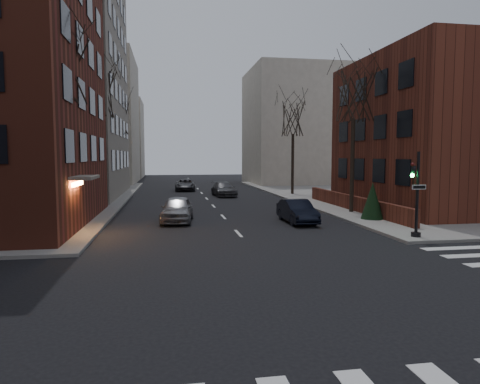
{
  "coord_description": "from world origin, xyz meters",
  "views": [
    {
      "loc": [
        -3.51,
        -9.25,
        3.96
      ],
      "look_at": [
        0.32,
        13.42,
        2.0
      ],
      "focal_mm": 32.0,
      "sensor_mm": 36.0,
      "label": 1
    }
  ],
  "objects_px": {
    "car_lane_far": "(185,185)",
    "evergreen_shrub": "(372,200)",
    "tree_left_b": "(98,92)",
    "tree_left_c": "(118,119)",
    "traffic_signal": "(416,200)",
    "streetlamp_far": "(127,153)",
    "car_lane_silver": "(177,209)",
    "tree_right_b": "(293,119)",
    "tree_right_a": "(354,94)",
    "car_lane_gray": "(224,189)",
    "parked_sedan": "(297,211)",
    "sandwich_board": "(381,211)",
    "streetlamp_near": "(100,152)",
    "tree_left_a": "(60,66)"
  },
  "relations": [
    {
      "from": "car_lane_far",
      "to": "evergreen_shrub",
      "type": "height_order",
      "value": "evergreen_shrub"
    },
    {
      "from": "tree_left_b",
      "to": "tree_left_c",
      "type": "distance_m",
      "value": 14.03
    },
    {
      "from": "traffic_signal",
      "to": "streetlamp_far",
      "type": "xyz_separation_m",
      "value": [
        -16.14,
        33.01,
        2.33
      ]
    },
    {
      "from": "tree_left_b",
      "to": "car_lane_silver",
      "type": "distance_m",
      "value": 13.79
    },
    {
      "from": "tree_right_b",
      "to": "car_lane_silver",
      "type": "distance_m",
      "value": 20.62
    },
    {
      "from": "tree_left_b",
      "to": "tree_right_a",
      "type": "bearing_deg",
      "value": -24.44
    },
    {
      "from": "car_lane_gray",
      "to": "evergreen_shrub",
      "type": "relative_size",
      "value": 2.14
    },
    {
      "from": "parked_sedan",
      "to": "tree_left_c",
      "type": "bearing_deg",
      "value": 115.93
    },
    {
      "from": "tree_left_b",
      "to": "streetlamp_far",
      "type": "relative_size",
      "value": 1.72
    },
    {
      "from": "traffic_signal",
      "to": "tree_right_b",
      "type": "distance_m",
      "value": 23.71
    },
    {
      "from": "tree_left_b",
      "to": "tree_right_b",
      "type": "xyz_separation_m",
      "value": [
        17.6,
        6.0,
        -1.33
      ]
    },
    {
      "from": "car_lane_silver",
      "to": "sandwich_board",
      "type": "distance_m",
      "value": 12.45
    },
    {
      "from": "streetlamp_far",
      "to": "streetlamp_near",
      "type": "bearing_deg",
      "value": -90.0
    },
    {
      "from": "tree_left_b",
      "to": "streetlamp_near",
      "type": "xyz_separation_m",
      "value": [
        0.6,
        -4.0,
        -4.68
      ]
    },
    {
      "from": "tree_left_b",
      "to": "streetlamp_near",
      "type": "height_order",
      "value": "tree_left_b"
    },
    {
      "from": "tree_left_c",
      "to": "evergreen_shrub",
      "type": "xyz_separation_m",
      "value": [
        17.44,
        -25.32,
        -6.77
      ]
    },
    {
      "from": "traffic_signal",
      "to": "car_lane_silver",
      "type": "height_order",
      "value": "traffic_signal"
    },
    {
      "from": "streetlamp_far",
      "to": "car_lane_far",
      "type": "distance_m",
      "value": 7.96
    },
    {
      "from": "car_lane_gray",
      "to": "evergreen_shrub",
      "type": "xyz_separation_m",
      "value": [
        6.76,
        -17.45,
        0.57
      ]
    },
    {
      "from": "car_lane_silver",
      "to": "car_lane_gray",
      "type": "xyz_separation_m",
      "value": [
        4.87,
        15.62,
        -0.07
      ]
    },
    {
      "from": "tree_left_c",
      "to": "tree_right_b",
      "type": "bearing_deg",
      "value": -24.44
    },
    {
      "from": "parked_sedan",
      "to": "evergreen_shrub",
      "type": "height_order",
      "value": "evergreen_shrub"
    },
    {
      "from": "tree_left_b",
      "to": "sandwich_board",
      "type": "distance_m",
      "value": 22.82
    },
    {
      "from": "streetlamp_near",
      "to": "streetlamp_far",
      "type": "relative_size",
      "value": 1.0
    },
    {
      "from": "tree_left_c",
      "to": "parked_sedan",
      "type": "distance_m",
      "value": 29.13
    },
    {
      "from": "tree_right_b",
      "to": "evergreen_shrub",
      "type": "xyz_separation_m",
      "value": [
        -0.16,
        -17.32,
        -6.33
      ]
    },
    {
      "from": "tree_right_a",
      "to": "car_lane_gray",
      "type": "bearing_deg",
      "value": 116.06
    },
    {
      "from": "tree_left_c",
      "to": "car_lane_gray",
      "type": "height_order",
      "value": "tree_left_c"
    },
    {
      "from": "car_lane_far",
      "to": "sandwich_board",
      "type": "height_order",
      "value": "car_lane_far"
    },
    {
      "from": "tree_left_b",
      "to": "tree_right_b",
      "type": "distance_m",
      "value": 18.64
    },
    {
      "from": "tree_right_b",
      "to": "evergreen_shrub",
      "type": "bearing_deg",
      "value": -90.51
    },
    {
      "from": "tree_left_a",
      "to": "streetlamp_far",
      "type": "distance_m",
      "value": 28.32
    },
    {
      "from": "sandwich_board",
      "to": "car_lane_far",
      "type": "bearing_deg",
      "value": 127.64
    },
    {
      "from": "tree_right_a",
      "to": "car_lane_far",
      "type": "height_order",
      "value": "tree_right_a"
    },
    {
      "from": "car_lane_gray",
      "to": "car_lane_far",
      "type": "relative_size",
      "value": 1.01
    },
    {
      "from": "traffic_signal",
      "to": "tree_left_b",
      "type": "distance_m",
      "value": 24.87
    },
    {
      "from": "streetlamp_near",
      "to": "car_lane_silver",
      "type": "relative_size",
      "value": 1.41
    },
    {
      "from": "sandwich_board",
      "to": "parked_sedan",
      "type": "bearing_deg",
      "value": -165.44
    },
    {
      "from": "tree_left_c",
      "to": "sandwich_board",
      "type": "relative_size",
      "value": 10.91
    },
    {
      "from": "tree_left_b",
      "to": "car_lane_silver",
      "type": "relative_size",
      "value": 2.42
    },
    {
      "from": "tree_left_c",
      "to": "parked_sedan",
      "type": "xyz_separation_m",
      "value": [
        12.8,
        -25.11,
        -7.35
      ]
    },
    {
      "from": "traffic_signal",
      "to": "tree_right_a",
      "type": "height_order",
      "value": "tree_right_a"
    },
    {
      "from": "tree_right_a",
      "to": "car_lane_far",
      "type": "xyz_separation_m",
      "value": [
        -10.39,
        21.38,
        -7.37
      ]
    },
    {
      "from": "streetlamp_far",
      "to": "car_lane_gray",
      "type": "xyz_separation_m",
      "value": [
        10.09,
        -9.87,
        -3.55
      ]
    },
    {
      "from": "tree_left_a",
      "to": "car_lane_silver",
      "type": "xyz_separation_m",
      "value": [
        5.82,
        2.52,
        -7.71
      ]
    },
    {
      "from": "tree_right_a",
      "to": "tree_left_a",
      "type": "bearing_deg",
      "value": -167.2
    },
    {
      "from": "tree_left_b",
      "to": "parked_sedan",
      "type": "xyz_separation_m",
      "value": [
        12.8,
        -11.11,
        -8.23
      ]
    },
    {
      "from": "tree_left_a",
      "to": "parked_sedan",
      "type": "height_order",
      "value": "tree_left_a"
    },
    {
      "from": "tree_right_a",
      "to": "parked_sedan",
      "type": "relative_size",
      "value": 2.35
    },
    {
      "from": "tree_right_b",
      "to": "streetlamp_near",
      "type": "bearing_deg",
      "value": -149.53
    }
  ]
}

